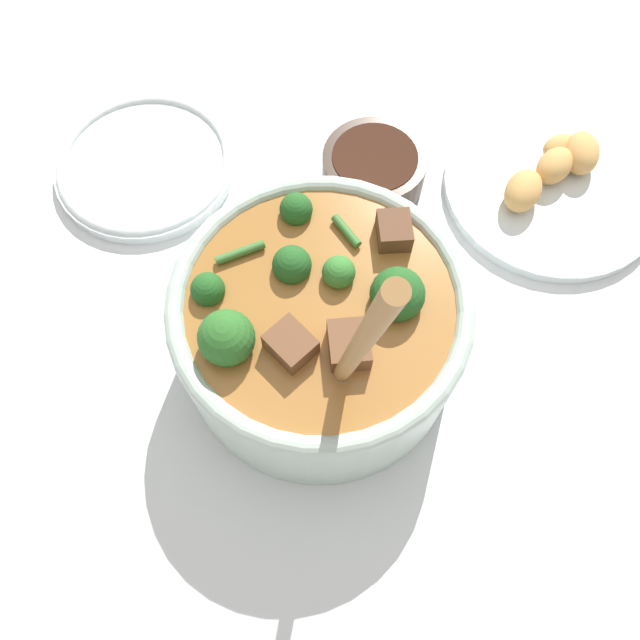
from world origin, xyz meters
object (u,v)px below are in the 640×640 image
stew_bowl (320,324)px  empty_plate (145,165)px  condiment_bowl (374,169)px  food_plate (552,183)px

stew_bowl → empty_plate: stew_bowl is taller
stew_bowl → condiment_bowl: (-0.15, 0.14, -0.04)m
empty_plate → stew_bowl: bearing=13.1°
stew_bowl → condiment_bowl: 0.21m
stew_bowl → condiment_bowl: bearing=136.2°
stew_bowl → empty_plate: size_ratio=1.74×
condiment_bowl → food_plate: bearing=59.7°
stew_bowl → empty_plate: 0.29m
stew_bowl → food_plate: size_ratio=1.47×
stew_bowl → food_plate: (-0.05, 0.30, -0.05)m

